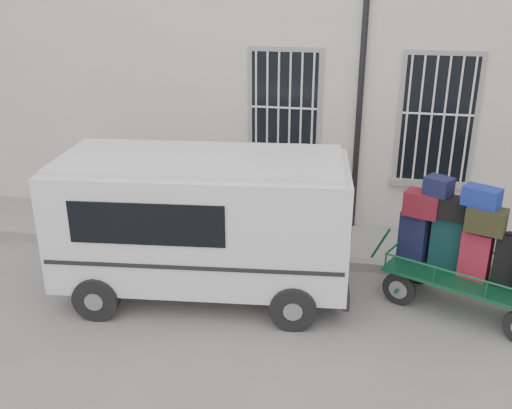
{
  "coord_description": "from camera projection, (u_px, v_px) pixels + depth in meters",
  "views": [
    {
      "loc": [
        1.12,
        -7.25,
        4.54
      ],
      "look_at": [
        -0.53,
        1.0,
        1.2
      ],
      "focal_mm": 40.0,
      "sensor_mm": 36.0,
      "label": 1
    }
  ],
  "objects": [
    {
      "name": "sidewalk",
      "position": [
        297.0,
        240.0,
        10.47
      ],
      "size": [
        24.0,
        1.7,
        0.15
      ],
      "primitive_type": "cube",
      "color": "slate",
      "rests_on": "ground"
    },
    {
      "name": "van",
      "position": [
        202.0,
        218.0,
        8.44
      ],
      "size": [
        4.51,
        2.34,
        2.18
      ],
      "rotation": [
        0.0,
        0.0,
        0.11
      ],
      "color": "white",
      "rests_on": "ground"
    },
    {
      "name": "building",
      "position": [
        321.0,
        55.0,
        12.39
      ],
      "size": [
        24.0,
        5.15,
        6.0
      ],
      "color": "beige",
      "rests_on": "ground"
    },
    {
      "name": "ground",
      "position": [
        278.0,
        306.0,
        8.49
      ],
      "size": [
        80.0,
        80.0,
        0.0
      ],
      "primitive_type": "plane",
      "color": "slate",
      "rests_on": "ground"
    },
    {
      "name": "luggage_cart",
      "position": [
        467.0,
        249.0,
        8.08
      ],
      "size": [
        2.62,
        1.86,
        1.94
      ],
      "rotation": [
        0.0,
        0.0,
        -0.43
      ],
      "color": "black",
      "rests_on": "ground"
    }
  ]
}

